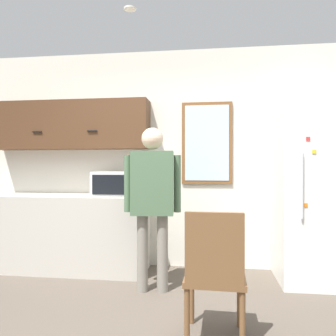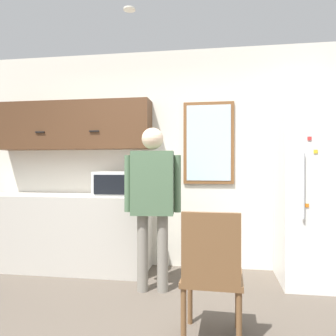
% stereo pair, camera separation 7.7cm
% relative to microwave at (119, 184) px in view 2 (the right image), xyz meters
% --- Properties ---
extents(back_wall, '(6.00, 0.06, 2.70)m').
position_rel_microwave_xyz_m(back_wall, '(0.54, 0.35, 0.31)').
color(back_wall, silver).
rests_on(back_wall, ground_plane).
extents(counter, '(2.00, 0.61, 0.90)m').
position_rel_microwave_xyz_m(counter, '(-0.66, 0.01, -0.59)').
color(counter, '#BCB7AD').
rests_on(counter, ground_plane).
extents(upper_cabinets, '(2.00, 0.32, 0.60)m').
position_rel_microwave_xyz_m(upper_cabinets, '(-0.66, 0.17, 0.72)').
color(upper_cabinets, '#51331E').
extents(microwave, '(0.52, 0.42, 0.29)m').
position_rel_microwave_xyz_m(microwave, '(0.00, 0.00, 0.00)').
color(microwave, white).
rests_on(microwave, counter).
extents(person, '(0.57, 0.26, 1.63)m').
position_rel_microwave_xyz_m(person, '(0.52, -0.54, -0.05)').
color(person, gray).
rests_on(person, ground_plane).
extents(refrigerator, '(0.74, 0.74, 1.82)m').
position_rel_microwave_xyz_m(refrigerator, '(2.18, -0.05, -0.13)').
color(refrigerator, white).
rests_on(refrigerator, ground_plane).
extents(chair, '(0.44, 0.44, 0.94)m').
position_rel_microwave_xyz_m(chair, '(1.12, -1.43, -0.53)').
color(chair, brown).
rests_on(chair, ground_plane).
extents(window, '(0.61, 0.05, 1.00)m').
position_rel_microwave_xyz_m(window, '(1.05, 0.31, 0.49)').
color(window, brown).
extents(ceiling_light, '(0.11, 0.11, 0.01)m').
position_rel_microwave_xyz_m(ceiling_light, '(0.37, -0.84, 1.64)').
color(ceiling_light, white).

